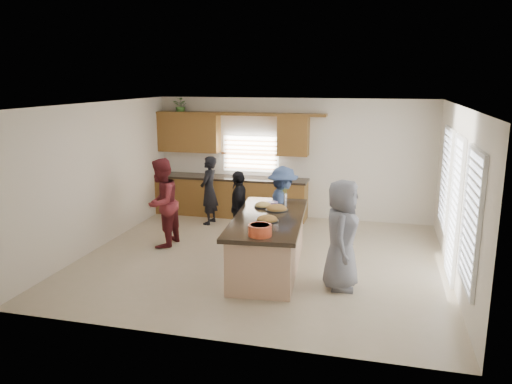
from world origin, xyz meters
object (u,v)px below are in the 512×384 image
(woman_left_back, at_px, (209,190))
(woman_left_front, at_px, (239,208))
(salad_bowl, at_px, (260,230))
(woman_right_front, at_px, (342,235))
(island, at_px, (268,244))
(woman_left_mid, at_px, (162,203))
(woman_right_back, at_px, (283,207))

(woman_left_back, bearing_deg, woman_left_front, 43.89)
(salad_bowl, bearing_deg, woman_left_front, 113.70)
(woman_left_back, distance_m, woman_right_front, 4.30)
(island, distance_m, salad_bowl, 1.22)
(salad_bowl, xyz_separation_m, woman_right_front, (1.16, 0.59, -0.17))
(woman_left_front, bearing_deg, woman_left_mid, -86.09)
(woman_left_back, height_order, woman_right_front, woman_right_front)
(island, distance_m, woman_right_front, 1.42)
(island, bearing_deg, woman_left_mid, 157.75)
(woman_right_back, height_order, woman_right_front, woman_right_front)
(woman_right_front, bearing_deg, salad_bowl, 117.71)
(island, relative_size, woman_right_front, 1.60)
(woman_left_back, bearing_deg, woman_left_mid, -9.13)
(salad_bowl, bearing_deg, woman_right_front, 26.95)
(salad_bowl, xyz_separation_m, woman_left_back, (-2.03, 3.47, -0.27))
(island, xyz_separation_m, woman_left_back, (-1.92, 2.40, 0.32))
(salad_bowl, xyz_separation_m, woman_right_back, (-0.12, 2.31, -0.25))
(island, relative_size, woman_left_back, 1.80)
(salad_bowl, relative_size, woman_left_front, 0.24)
(woman_left_front, xyz_separation_m, woman_right_back, (0.86, 0.09, 0.05))
(island, distance_m, woman_left_back, 3.09)
(salad_bowl, xyz_separation_m, woman_left_front, (-0.97, 2.22, -0.30))
(island, bearing_deg, woman_right_front, -25.37)
(woman_left_back, bearing_deg, woman_right_back, 62.48)
(woman_left_back, height_order, woman_left_mid, woman_left_mid)
(salad_bowl, distance_m, woman_left_mid, 3.00)
(woman_left_mid, distance_m, woman_left_front, 1.51)
(salad_bowl, relative_size, woman_right_front, 0.20)
(woman_left_mid, height_order, woman_right_back, woman_left_mid)
(woman_left_mid, bearing_deg, island, 74.61)
(woman_left_mid, relative_size, woman_right_back, 1.09)
(salad_bowl, bearing_deg, woman_left_back, 120.42)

